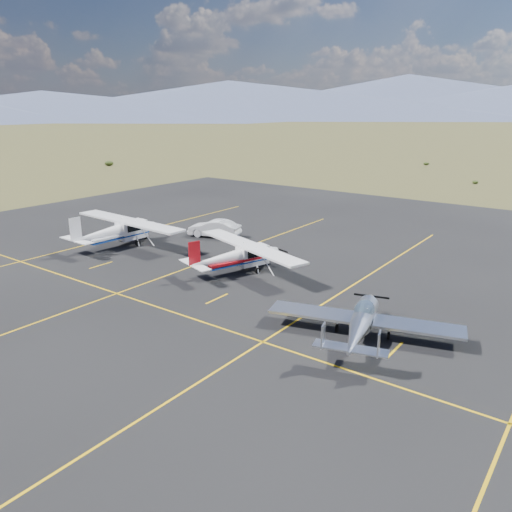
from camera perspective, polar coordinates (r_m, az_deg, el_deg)
ground at (r=28.47m, az=11.21°, el=-6.33°), size 1600.00×1600.00×0.00m
apron at (r=31.79m, az=-0.25°, el=-3.50°), size 72.00×72.00×0.02m
aircraft_low_wing at (r=24.98m, az=12.00°, el=-7.26°), size 7.10×9.66×2.10m
aircraft_cessna at (r=34.07m, az=-2.15°, el=0.04°), size 7.36×10.60×2.72m
aircraft_plain at (r=41.90m, az=-15.57°, el=2.82°), size 7.15×11.94×3.02m
sedan at (r=43.67m, az=-4.77°, el=3.16°), size 2.91×4.81×1.50m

